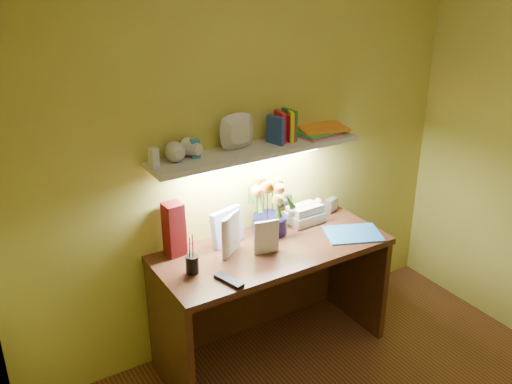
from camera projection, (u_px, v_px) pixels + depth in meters
desk at (272, 300)px, 3.50m from camera, size 1.40×0.60×0.75m
flower_bouquet at (270, 204)px, 3.46m from camera, size 0.29×0.29×0.37m
telephone at (305, 212)px, 3.64m from camera, size 0.23×0.18×0.13m
desk_clock at (331, 205)px, 3.79m from camera, size 0.10×0.07×0.09m
whisky_bottle at (178, 231)px, 3.24m from camera, size 0.10×0.10×0.28m
whisky_box at (174, 229)px, 3.22m from camera, size 0.11×0.11×0.32m
pen_cup at (192, 259)px, 3.06m from camera, size 0.08×0.08×0.17m
art_card at (227, 227)px, 3.36m from camera, size 0.22×0.10×0.22m
tv_remote at (229, 280)px, 3.00m from camera, size 0.10×0.19×0.02m
blue_folder at (353, 234)px, 3.50m from camera, size 0.40×0.35×0.01m
desk_book_a at (223, 241)px, 3.16m from camera, size 0.17×0.11×0.25m
desk_book_b at (254, 239)px, 3.23m from camera, size 0.15×0.05×0.21m
wall_shelf at (258, 145)px, 3.27m from camera, size 1.31×0.30×0.22m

